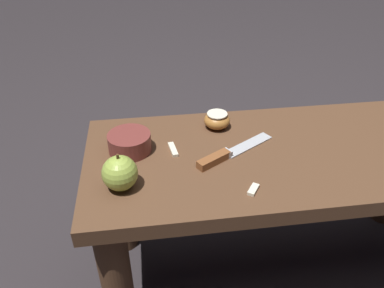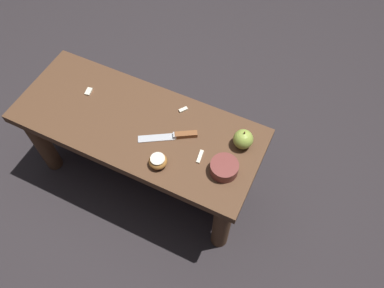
{
  "view_description": "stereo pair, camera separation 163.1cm",
  "coord_description": "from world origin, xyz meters",
  "px_view_note": "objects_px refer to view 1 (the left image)",
  "views": [
    {
      "loc": [
        -0.36,
        -0.74,
        1.01
      ],
      "look_at": [
        -0.26,
        0.01,
        0.49
      ],
      "focal_mm": 35.0,
      "sensor_mm": 36.0,
      "label": 1
    },
    {
      "loc": [
        -0.59,
        0.71,
        1.72
      ],
      "look_at": [
        -0.26,
        0.01,
        0.49
      ],
      "focal_mm": 35.0,
      "sensor_mm": 36.0,
      "label": 2
    }
  ],
  "objects_px": {
    "wooden_bench": "(287,179)",
    "apple_cut": "(217,120)",
    "knife": "(225,155)",
    "bowl": "(130,143)",
    "apple_whole": "(120,173)"
  },
  "relations": [
    {
      "from": "wooden_bench",
      "to": "apple_cut",
      "type": "relative_size",
      "value": 14.69
    },
    {
      "from": "apple_cut",
      "to": "apple_whole",
      "type": "bearing_deg",
      "value": -139.36
    },
    {
      "from": "knife",
      "to": "apple_cut",
      "type": "xyz_separation_m",
      "value": [
        0.01,
        0.14,
        0.02
      ]
    },
    {
      "from": "wooden_bench",
      "to": "bowl",
      "type": "relative_size",
      "value": 9.78
    },
    {
      "from": "wooden_bench",
      "to": "apple_whole",
      "type": "height_order",
      "value": "apple_whole"
    },
    {
      "from": "knife",
      "to": "apple_cut",
      "type": "relative_size",
      "value": 3.05
    },
    {
      "from": "apple_whole",
      "to": "apple_cut",
      "type": "bearing_deg",
      "value": 40.64
    },
    {
      "from": "apple_cut",
      "to": "wooden_bench",
      "type": "bearing_deg",
      "value": -37.34
    },
    {
      "from": "knife",
      "to": "apple_whole",
      "type": "height_order",
      "value": "apple_whole"
    },
    {
      "from": "apple_whole",
      "to": "bowl",
      "type": "height_order",
      "value": "apple_whole"
    },
    {
      "from": "knife",
      "to": "bowl",
      "type": "xyz_separation_m",
      "value": [
        -0.23,
        0.06,
        0.02
      ]
    },
    {
      "from": "wooden_bench",
      "to": "apple_whole",
      "type": "relative_size",
      "value": 11.82
    },
    {
      "from": "wooden_bench",
      "to": "apple_whole",
      "type": "bearing_deg",
      "value": -168.31
    },
    {
      "from": "wooden_bench",
      "to": "apple_cut",
      "type": "xyz_separation_m",
      "value": [
        -0.17,
        0.13,
        0.12
      ]
    },
    {
      "from": "knife",
      "to": "bowl",
      "type": "height_order",
      "value": "bowl"
    }
  ]
}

